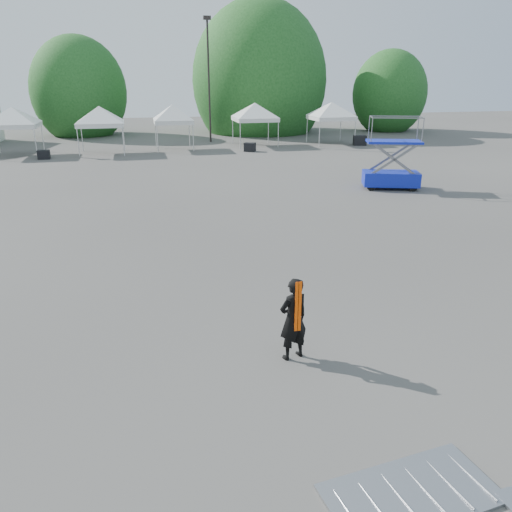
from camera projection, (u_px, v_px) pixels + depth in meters
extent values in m
plane|color=#474442|center=(282.00, 298.00, 12.76)|extent=(120.00, 120.00, 0.00)
cylinder|color=black|center=(209.00, 83.00, 41.05)|extent=(0.16, 0.16, 9.50)
cube|color=black|center=(207.00, 18.00, 39.38)|extent=(0.60, 0.25, 0.30)
cylinder|color=#382314|center=(83.00, 123.00, 47.19)|extent=(0.36, 0.36, 2.27)
ellipsoid|color=#1A4D19|center=(79.00, 92.00, 46.23)|extent=(4.16, 4.16, 4.78)
cylinder|color=#382314|center=(259.00, 117.00, 49.91)|extent=(0.36, 0.36, 2.80)
ellipsoid|color=#1A4D19|center=(259.00, 81.00, 48.73)|extent=(5.12, 5.12, 5.89)
cylinder|color=#382314|center=(387.00, 120.00, 51.04)|extent=(0.36, 0.36, 2.10)
ellipsoid|color=#1A4D19|center=(389.00, 94.00, 50.16)|extent=(3.84, 3.84, 4.42)
cylinder|color=silver|center=(36.00, 143.00, 34.13)|extent=(0.06, 0.06, 2.00)
cylinder|color=silver|center=(43.00, 138.00, 36.91)|extent=(0.06, 0.06, 2.00)
cube|color=white|center=(14.00, 125.00, 34.82)|extent=(3.24, 3.24, 0.30)
pyramid|color=white|center=(11.00, 107.00, 34.40)|extent=(4.58, 4.58, 1.10)
cylinder|color=silver|center=(78.00, 143.00, 34.29)|extent=(0.06, 0.06, 2.00)
cylinder|color=silver|center=(123.00, 141.00, 34.95)|extent=(0.06, 0.06, 2.00)
cylinder|color=silver|center=(82.00, 138.00, 37.05)|extent=(0.06, 0.06, 2.00)
cylinder|color=silver|center=(124.00, 137.00, 37.71)|extent=(0.06, 0.06, 2.00)
cube|color=white|center=(101.00, 124.00, 35.63)|extent=(3.21, 3.21, 0.30)
pyramid|color=white|center=(99.00, 106.00, 35.20)|extent=(4.55, 4.55, 1.10)
cylinder|color=silver|center=(157.00, 139.00, 36.53)|extent=(0.06, 0.06, 2.00)
cylinder|color=silver|center=(193.00, 138.00, 37.11)|extent=(0.06, 0.06, 2.00)
cylinder|color=silver|center=(156.00, 135.00, 38.94)|extent=(0.06, 0.06, 2.00)
cylinder|color=silver|center=(189.00, 134.00, 39.51)|extent=(0.06, 0.06, 2.00)
cube|color=white|center=(173.00, 122.00, 37.66)|extent=(2.83, 2.83, 0.30)
pyramid|color=white|center=(172.00, 104.00, 37.23)|extent=(4.00, 4.00, 1.10)
cylinder|color=silver|center=(240.00, 136.00, 38.40)|extent=(0.06, 0.06, 2.00)
cylinder|color=silver|center=(278.00, 134.00, 39.06)|extent=(0.06, 0.06, 2.00)
cylinder|color=silver|center=(233.00, 131.00, 41.18)|extent=(0.06, 0.06, 2.00)
cylinder|color=silver|center=(268.00, 131.00, 41.84)|extent=(0.06, 0.06, 2.00)
cube|color=white|center=(255.00, 119.00, 39.75)|extent=(3.24, 3.24, 0.30)
pyramid|color=white|center=(255.00, 103.00, 39.32)|extent=(4.59, 4.59, 1.10)
cylinder|color=silver|center=(319.00, 134.00, 39.55)|extent=(0.06, 0.06, 2.00)
cylinder|color=silver|center=(355.00, 133.00, 40.22)|extent=(0.06, 0.06, 2.00)
cylinder|color=silver|center=(307.00, 130.00, 42.33)|extent=(0.06, 0.06, 2.00)
cylinder|color=silver|center=(340.00, 129.00, 43.00)|extent=(0.06, 0.06, 2.00)
cube|color=white|center=(331.00, 118.00, 40.91)|extent=(3.24, 3.24, 0.30)
pyramid|color=white|center=(332.00, 102.00, 40.48)|extent=(4.58, 4.58, 1.10)
imported|color=black|center=(293.00, 319.00, 9.79)|extent=(0.72, 0.58, 1.72)
cube|color=#FF4D05|center=(296.00, 307.00, 9.52)|extent=(0.14, 0.02, 1.03)
cube|color=#0C18A7|center=(391.00, 178.00, 24.95)|extent=(3.00, 2.15, 0.68)
cube|color=#0C18A7|center=(394.00, 142.00, 24.34)|extent=(2.88, 2.06, 0.11)
cylinder|color=black|center=(371.00, 186.00, 24.62)|extent=(0.44, 0.29, 0.41)
cylinder|color=black|center=(413.00, 187.00, 24.44)|extent=(0.44, 0.29, 0.41)
cylinder|color=black|center=(368.00, 182.00, 25.67)|extent=(0.44, 0.29, 0.41)
cylinder|color=black|center=(409.00, 183.00, 25.50)|extent=(0.44, 0.29, 0.41)
cube|color=gray|center=(411.00, 494.00, 6.76)|extent=(2.49, 1.46, 0.05)
cube|color=black|center=(44.00, 155.00, 33.84)|extent=(0.77, 0.60, 0.60)
cube|color=black|center=(250.00, 147.00, 37.24)|extent=(1.00, 0.92, 0.63)
cube|color=black|center=(360.00, 140.00, 40.50)|extent=(1.18, 1.02, 0.78)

